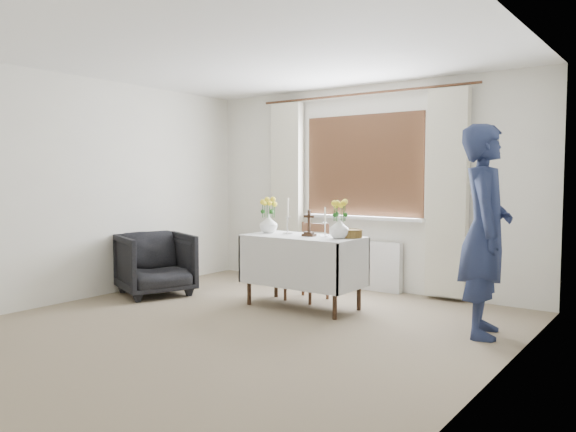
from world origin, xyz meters
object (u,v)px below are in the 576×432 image
Objects in this scene: wooden_cross at (309,223)px; flower_vase_right at (339,228)px; armchair at (155,264)px; altar_table at (303,272)px; flower_vase_left at (269,224)px; wooden_chair at (306,262)px; person at (485,231)px.

flower_vase_right is at bearing -2.17° from wooden_cross.
armchair is at bearing -167.06° from flower_vase_right.
altar_table is 6.05× the size of flower_vase_left.
wooden_chair is 0.61m from flower_vase_left.
wooden_cross reaches higher than flower_vase_left.
wooden_cross is 0.56m from flower_vase_left.
altar_table is at bearing 175.39° from wooden_cross.
person is (1.86, 0.07, 0.54)m from altar_table.
person is at bearing 2.11° from altar_table.
altar_table is at bearing -52.63° from armchair.
person is at bearing 2.15° from flower_vase_right.
flower_vase_left is 0.91m from flower_vase_right.
altar_table is at bearing 75.68° from person.
flower_vase_right is (-1.43, -0.05, -0.05)m from person.
armchair is 2.30m from flower_vase_right.
person reaches higher than altar_table.
wooden_chair is at bearing -40.97° from armchair.
armchair is 0.44× the size of person.
flower_vase_right is (2.19, 0.50, 0.50)m from armchair.
person is at bearing -59.40° from armchair.
wooden_cross is at bearing -177.59° from flower_vase_right.
altar_table is at bearing -178.03° from flower_vase_right.
wooden_chair is 3.11× the size of wooden_cross.
armchair is (-1.59, -0.81, -0.07)m from wooden_chair.
flower_vase_left is at bearing 74.49° from person.
altar_table is 1.94m from person.
flower_vase_left is (1.28, 0.52, 0.50)m from armchair.
wooden_chair is (-0.18, 0.33, 0.05)m from altar_table.
wooden_chair reaches higher than altar_table.
flower_vase_left reaches higher than wooden_chair.
wooden_chair is 1.08× the size of armchair.
person is 1.79m from wooden_cross.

